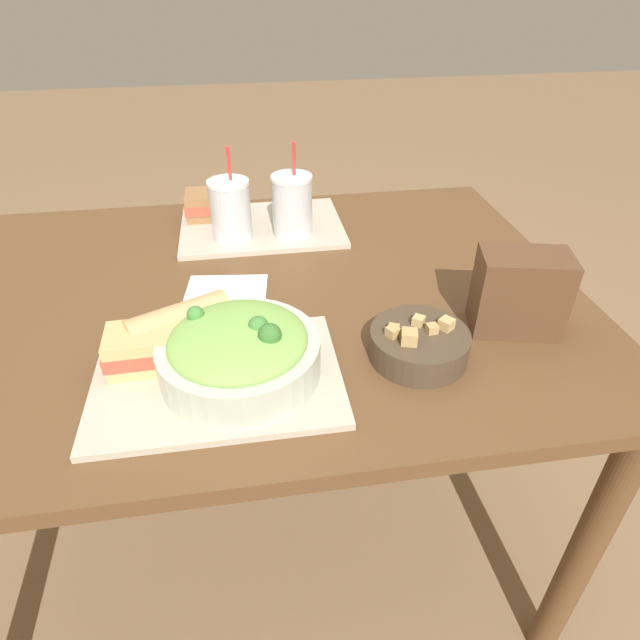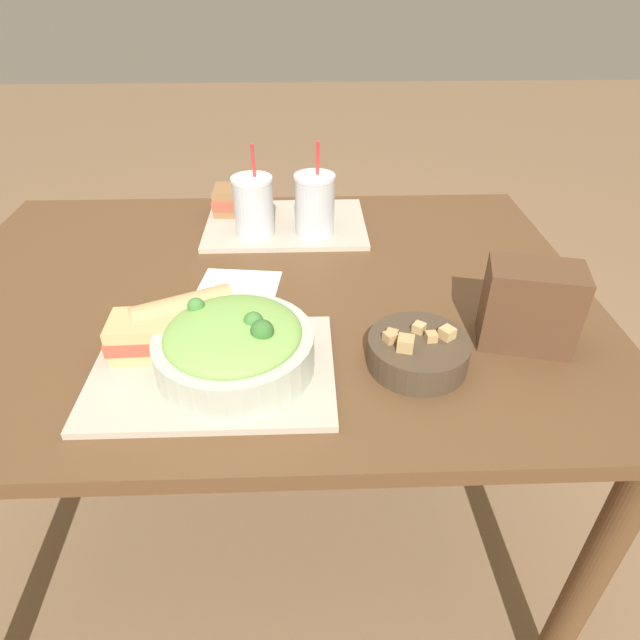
% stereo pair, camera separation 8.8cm
% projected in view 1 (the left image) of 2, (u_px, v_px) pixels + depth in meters
% --- Properties ---
extents(ground_plane, '(12.00, 12.00, 0.00)m').
position_uv_depth(ground_plane, '(269.00, 523.00, 1.52)').
color(ground_plane, '#846647').
extents(dining_table, '(1.33, 0.95, 0.77)m').
position_uv_depth(dining_table, '(251.00, 332.00, 1.13)').
color(dining_table, brown).
rests_on(dining_table, ground_plane).
extents(tray_near, '(0.39, 0.28, 0.01)m').
position_uv_depth(tray_near, '(217.00, 378.00, 0.85)').
color(tray_near, '#BCB29E').
rests_on(tray_near, dining_table).
extents(tray_far, '(0.39, 0.28, 0.01)m').
position_uv_depth(tray_far, '(261.00, 227.00, 1.31)').
color(tray_far, '#BCB29E').
rests_on(tray_far, dining_table).
extents(salad_bowl, '(0.25, 0.25, 0.10)m').
position_uv_depth(salad_bowl, '(239.00, 351.00, 0.82)').
color(salad_bowl, beige).
rests_on(salad_bowl, tray_near).
extents(soup_bowl, '(0.16, 0.16, 0.07)m').
position_uv_depth(soup_bowl, '(418.00, 344.00, 0.89)').
color(soup_bowl, '#473828').
rests_on(soup_bowl, dining_table).
extents(sandwich_near, '(0.14, 0.09, 0.06)m').
position_uv_depth(sandwich_near, '(151.00, 348.00, 0.85)').
color(sandwich_near, tan).
rests_on(sandwich_near, tray_near).
extents(baguette_near, '(0.19, 0.14, 0.07)m').
position_uv_depth(baguette_near, '(181.00, 325.00, 0.89)').
color(baguette_near, tan).
rests_on(baguette_near, tray_near).
extents(sandwich_far, '(0.14, 0.09, 0.06)m').
position_uv_depth(sandwich_far, '(213.00, 204.00, 1.32)').
color(sandwich_far, olive).
rests_on(sandwich_far, tray_far).
extents(drink_cup_dark, '(0.09, 0.09, 0.21)m').
position_uv_depth(drink_cup_dark, '(230.00, 212.00, 1.21)').
color(drink_cup_dark, silver).
rests_on(drink_cup_dark, tray_far).
extents(drink_cup_red, '(0.09, 0.09, 0.22)m').
position_uv_depth(drink_cup_red, '(292.00, 207.00, 1.22)').
color(drink_cup_red, silver).
rests_on(drink_cup_red, tray_far).
extents(chip_bag, '(0.17, 0.12, 0.15)m').
position_uv_depth(chip_bag, '(519.00, 293.00, 0.93)').
color(chip_bag, brown).
rests_on(chip_bag, dining_table).
extents(napkin_folded, '(0.17, 0.13, 0.00)m').
position_uv_depth(napkin_folded, '(226.00, 290.00, 1.07)').
color(napkin_folded, white).
rests_on(napkin_folded, dining_table).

